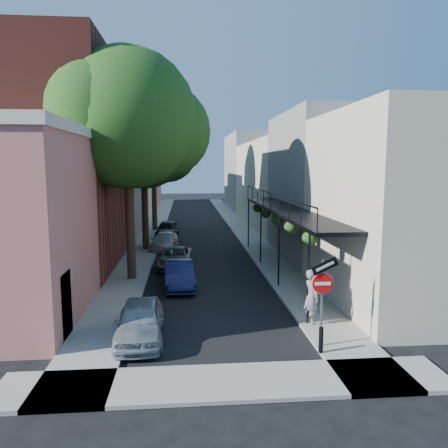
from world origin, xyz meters
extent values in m
plane|color=black|center=(0.00, 0.00, 0.00)|extent=(160.00, 160.00, 0.00)
cube|color=black|center=(0.00, 30.00, 0.01)|extent=(6.00, 64.00, 0.01)
cube|color=gray|center=(-4.00, 30.00, 0.06)|extent=(2.00, 64.00, 0.12)
cube|color=gray|center=(4.00, 30.00, 0.06)|extent=(2.00, 64.00, 0.12)
cube|color=gray|center=(0.00, -1.00, 0.06)|extent=(12.00, 2.00, 0.12)
cube|color=beige|center=(-5.05, 2.50, 1.20)|extent=(0.10, 1.20, 2.20)
cube|color=maroon|center=(-10.00, 14.00, 6.00)|extent=(10.00, 12.00, 12.00)
cube|color=gray|center=(-5.02, 14.00, 8.00)|extent=(0.06, 7.00, 4.00)
cube|color=gray|center=(-9.00, 26.00, 4.50)|extent=(8.00, 12.00, 9.00)
cube|color=beige|center=(-9.00, 40.00, 5.00)|extent=(8.00, 16.00, 10.00)
cube|color=#C46E64|center=(-9.00, 54.00, 4.00)|extent=(8.00, 12.00, 8.00)
cube|color=beige|center=(9.00, 5.50, 4.00)|extent=(8.00, 9.00, 8.00)
cube|color=gray|center=(9.00, 15.00, 4.50)|extent=(8.00, 10.00, 9.00)
cube|color=beige|center=(9.00, 30.00, 4.00)|extent=(8.00, 20.00, 8.00)
cube|color=gray|center=(9.00, 48.00, 5.00)|extent=(8.00, 16.00, 10.00)
cube|color=black|center=(4.20, 10.00, 3.50)|extent=(2.00, 16.00, 0.15)
cube|color=black|center=(3.25, 10.00, 4.38)|extent=(0.05, 16.00, 0.05)
cylinder|color=black|center=(3.30, 3.00, 1.81)|extent=(0.08, 0.08, 3.40)
cylinder|color=black|center=(3.30, 18.00, 1.81)|extent=(0.08, 0.08, 3.40)
sphere|color=#1C4413|center=(3.60, 4.00, 3.05)|extent=(0.60, 0.60, 0.60)
sphere|color=#1C4413|center=(3.60, 10.00, 3.05)|extent=(0.60, 0.60, 0.60)
sphere|color=#1C4413|center=(3.60, 16.00, 3.05)|extent=(0.60, 0.60, 0.60)
cylinder|color=#595B60|center=(3.15, 1.00, 1.45)|extent=(0.07, 0.07, 2.90)
cylinder|color=red|center=(3.15, 0.96, 2.15)|extent=(0.66, 0.04, 0.66)
cube|color=white|center=(3.15, 0.93, 2.15)|extent=(0.50, 0.02, 0.10)
cylinder|color=white|center=(3.15, 0.98, 2.15)|extent=(0.70, 0.02, 0.70)
cube|color=black|center=(3.20, 0.95, 2.70)|extent=(0.89, 0.15, 0.58)
cube|color=white|center=(3.20, 0.92, 2.70)|extent=(0.60, 0.10, 0.31)
cylinder|color=black|center=(3.00, 0.50, 0.52)|extent=(0.14, 0.14, 0.80)
cylinder|color=black|center=(-3.80, 10.00, 3.50)|extent=(0.44, 0.44, 7.00)
sphere|color=#1C4413|center=(-3.80, 10.00, 8.02)|extent=(6.80, 6.80, 6.80)
sphere|color=#1C4413|center=(-2.10, 11.02, 7.52)|extent=(4.76, 4.76, 4.76)
cylinder|color=black|center=(-3.80, 18.00, 3.15)|extent=(0.44, 0.44, 6.30)
sphere|color=#1C4413|center=(-3.80, 18.00, 7.20)|extent=(6.00, 6.00, 6.00)
sphere|color=#1C4413|center=(-2.30, 18.90, 6.70)|extent=(4.20, 4.20, 4.20)
cylinder|color=black|center=(-3.80, 27.00, 3.67)|extent=(0.44, 0.44, 7.35)
sphere|color=#1C4413|center=(-3.80, 27.00, 8.40)|extent=(7.00, 7.00, 7.00)
sphere|color=#1C4413|center=(-2.05, 28.05, 7.90)|extent=(4.90, 4.90, 4.90)
imported|color=#8C959C|center=(-2.60, 2.24, 0.65)|extent=(1.67, 3.86, 1.30)
imported|color=#13163C|center=(-1.40, 8.46, 0.63)|extent=(1.57, 3.92, 1.27)
imported|color=slate|center=(-1.66, 12.70, 0.56)|extent=(2.17, 4.18, 1.13)
imported|color=silver|center=(-2.54, 18.15, 0.58)|extent=(2.14, 4.19, 1.16)
imported|color=black|center=(-2.56, 23.38, 0.67)|extent=(1.98, 4.10, 1.35)
imported|color=slate|center=(3.40, 2.98, 1.11)|extent=(0.68, 0.84, 1.99)
camera|label=1|loc=(-1.05, -11.84, 5.76)|focal=35.00mm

